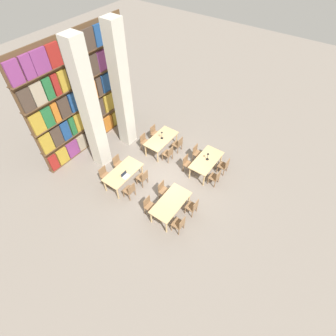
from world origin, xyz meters
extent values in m
plane|color=gray|center=(0.00, 0.00, 0.00)|extent=(40.00, 40.00, 0.00)
cube|color=brown|center=(0.00, 4.64, 2.75)|extent=(5.86, 0.06, 5.50)
cube|color=brown|center=(0.00, 4.64, 0.01)|extent=(5.86, 0.35, 0.03)
cube|color=maroon|center=(-2.64, 4.61, 0.44)|extent=(0.38, 0.20, 0.81)
cube|color=#B7932D|center=(-2.12, 4.61, 0.44)|extent=(0.53, 0.20, 0.81)
cube|color=#84387A|center=(-1.50, 4.61, 0.44)|extent=(0.62, 0.20, 0.81)
cube|color=tan|center=(-0.93, 4.61, 0.44)|extent=(0.47, 0.20, 0.81)
cube|color=#47382D|center=(-0.52, 4.61, 0.44)|extent=(0.27, 0.20, 0.81)
cube|color=#47382D|center=(-0.13, 4.61, 0.44)|extent=(0.36, 0.20, 0.81)
cube|color=navy|center=(0.37, 4.61, 0.44)|extent=(0.53, 0.20, 0.81)
cube|color=orange|center=(0.97, 4.61, 0.44)|extent=(0.58, 0.20, 0.81)
cube|color=#B7932D|center=(1.67, 4.61, 0.44)|extent=(0.70, 0.20, 0.81)
cube|color=navy|center=(2.29, 4.61, 0.44)|extent=(0.39, 0.20, 0.81)
cube|color=#236B38|center=(2.71, 4.61, 0.44)|extent=(0.35, 0.20, 0.81)
cube|color=brown|center=(0.00, 4.64, 1.11)|extent=(5.86, 0.35, 0.03)
cube|color=#B7932D|center=(-2.57, 4.61, 1.60)|extent=(0.53, 0.20, 0.93)
cube|color=#47382D|center=(-2.02, 4.61, 1.60)|extent=(0.49, 0.20, 0.93)
cube|color=navy|center=(-1.53, 4.61, 1.60)|extent=(0.41, 0.20, 0.93)
cube|color=#236B38|center=(-1.12, 4.61, 1.60)|extent=(0.25, 0.20, 0.93)
cube|color=#B7932D|center=(-0.66, 4.61, 1.60)|extent=(0.59, 0.20, 0.93)
cube|color=navy|center=(0.01, 4.61, 1.60)|extent=(0.61, 0.20, 0.93)
cube|color=#47382D|center=(0.63, 4.61, 1.60)|extent=(0.56, 0.20, 0.93)
cube|color=#B7932D|center=(1.31, 4.61, 1.60)|extent=(0.66, 0.20, 0.93)
cube|color=#47382D|center=(1.89, 4.61, 1.60)|extent=(0.43, 0.20, 0.93)
cube|color=tan|center=(2.35, 4.61, 1.60)|extent=(0.39, 0.20, 0.93)
cube|color=#47382D|center=(2.76, 4.61, 1.60)|extent=(0.25, 0.20, 0.93)
cube|color=brown|center=(0.00, 4.64, 2.22)|extent=(5.86, 0.35, 0.03)
cube|color=#B7932D|center=(-2.57, 4.61, 2.68)|extent=(0.53, 0.20, 0.90)
cube|color=#236B38|center=(-2.07, 4.61, 2.68)|extent=(0.43, 0.20, 0.90)
cube|color=orange|center=(-1.66, 4.61, 2.68)|extent=(0.27, 0.20, 0.90)
cube|color=#47382D|center=(-1.22, 4.61, 2.68)|extent=(0.51, 0.20, 0.90)
cube|color=navy|center=(-0.59, 4.61, 2.68)|extent=(0.61, 0.20, 0.90)
cube|color=#84387A|center=(0.02, 4.61, 2.68)|extent=(0.52, 0.20, 0.90)
cube|color=orange|center=(0.50, 4.61, 2.68)|extent=(0.37, 0.20, 0.90)
cube|color=#47382D|center=(0.89, 4.61, 2.68)|extent=(0.28, 0.20, 0.90)
cube|color=navy|center=(1.38, 4.61, 2.68)|extent=(0.59, 0.20, 0.90)
cube|color=orange|center=(1.89, 4.61, 2.68)|extent=(0.32, 0.20, 0.90)
cube|color=orange|center=(2.30, 4.61, 2.68)|extent=(0.40, 0.20, 0.90)
cube|color=#B7932D|center=(2.69, 4.61, 2.68)|extent=(0.31, 0.20, 0.90)
cube|color=brown|center=(0.00, 4.64, 3.32)|extent=(5.86, 0.35, 0.03)
cube|color=#47382D|center=(-2.59, 4.61, 3.78)|extent=(0.48, 0.20, 0.90)
cube|color=tan|center=(-2.06, 4.61, 3.78)|extent=(0.49, 0.20, 0.90)
cube|color=#236B38|center=(-1.59, 4.61, 3.78)|extent=(0.35, 0.20, 0.90)
cube|color=maroon|center=(-1.23, 4.61, 3.78)|extent=(0.26, 0.20, 0.90)
cube|color=#B7932D|center=(-0.84, 4.61, 3.78)|extent=(0.40, 0.20, 0.90)
cube|color=#47382D|center=(-0.47, 4.61, 3.78)|extent=(0.28, 0.20, 0.90)
cube|color=#B7932D|center=(0.03, 4.61, 3.78)|extent=(0.68, 0.20, 0.90)
cube|color=#47382D|center=(0.75, 4.61, 3.78)|extent=(0.68, 0.20, 0.90)
cube|color=#84387A|center=(1.44, 4.61, 3.78)|extent=(0.65, 0.20, 0.90)
cube|color=tan|center=(2.00, 4.61, 3.78)|extent=(0.36, 0.20, 0.90)
cube|color=#84387A|center=(2.53, 4.61, 3.78)|extent=(0.63, 0.20, 0.90)
cube|color=brown|center=(0.00, 4.64, 4.42)|extent=(5.86, 0.35, 0.03)
cube|color=#84387A|center=(-2.58, 4.61, 4.87)|extent=(0.51, 0.20, 0.89)
cube|color=#84387A|center=(-2.05, 4.61, 4.87)|extent=(0.41, 0.20, 0.89)
cube|color=#84387A|center=(-1.50, 4.61, 4.87)|extent=(0.64, 0.20, 0.89)
cube|color=maroon|center=(-0.89, 4.61, 4.87)|extent=(0.54, 0.20, 0.89)
cube|color=#236B38|center=(-0.41, 4.61, 4.87)|extent=(0.32, 0.20, 0.89)
cube|color=navy|center=(0.14, 4.61, 4.87)|extent=(0.69, 0.20, 0.89)
cube|color=#47382D|center=(0.85, 4.61, 4.87)|extent=(0.66, 0.20, 0.89)
cube|color=navy|center=(1.49, 4.61, 4.87)|extent=(0.53, 0.20, 0.89)
cube|color=#236B38|center=(1.94, 4.61, 4.87)|extent=(0.30, 0.20, 0.89)
cube|color=#B7932D|center=(2.42, 4.61, 4.87)|extent=(0.61, 0.20, 0.89)
cube|color=beige|center=(-0.95, 3.13, 3.00)|extent=(0.63, 0.63, 6.00)
cube|color=beige|center=(0.95, 3.13, 3.00)|extent=(0.63, 0.63, 6.00)
cube|color=tan|center=(-1.48, -1.32, 0.74)|extent=(1.80, 0.90, 0.04)
cylinder|color=tan|center=(-2.30, -1.69, 0.36)|extent=(0.07, 0.07, 0.72)
cylinder|color=tan|center=(-0.66, -1.69, 0.36)|extent=(0.07, 0.07, 0.72)
cylinder|color=tan|center=(-2.30, -0.95, 0.36)|extent=(0.07, 0.07, 0.72)
cylinder|color=tan|center=(-0.66, -0.95, 0.36)|extent=(0.07, 0.07, 0.72)
cylinder|color=olive|center=(-2.13, -1.82, 0.20)|extent=(0.04, 0.04, 0.40)
cylinder|color=olive|center=(-1.77, -1.82, 0.20)|extent=(0.04, 0.04, 0.40)
cylinder|color=olive|center=(-2.13, -2.16, 0.20)|extent=(0.04, 0.04, 0.40)
cylinder|color=olive|center=(-1.77, -2.16, 0.20)|extent=(0.04, 0.04, 0.40)
cube|color=olive|center=(-1.95, -1.99, 0.42)|extent=(0.42, 0.40, 0.04)
cube|color=olive|center=(-1.95, -2.18, 0.65)|extent=(0.40, 0.03, 0.42)
cylinder|color=olive|center=(-1.77, -0.82, 0.20)|extent=(0.04, 0.04, 0.40)
cylinder|color=olive|center=(-2.13, -0.82, 0.20)|extent=(0.04, 0.04, 0.40)
cylinder|color=olive|center=(-1.77, -0.48, 0.20)|extent=(0.04, 0.04, 0.40)
cylinder|color=olive|center=(-2.13, -0.48, 0.20)|extent=(0.04, 0.04, 0.40)
cube|color=olive|center=(-1.95, -0.65, 0.42)|extent=(0.42, 0.40, 0.04)
cube|color=olive|center=(-1.95, -0.47, 0.65)|extent=(0.40, 0.03, 0.42)
cylinder|color=olive|center=(-1.16, -1.82, 0.20)|extent=(0.04, 0.04, 0.40)
cylinder|color=olive|center=(-0.80, -1.82, 0.20)|extent=(0.04, 0.04, 0.40)
cylinder|color=olive|center=(-1.16, -2.16, 0.20)|extent=(0.04, 0.04, 0.40)
cylinder|color=olive|center=(-0.80, -2.16, 0.20)|extent=(0.04, 0.04, 0.40)
cube|color=olive|center=(-0.98, -1.99, 0.42)|extent=(0.42, 0.40, 0.04)
cube|color=olive|center=(-0.98, -2.18, 0.65)|extent=(0.40, 0.03, 0.42)
cylinder|color=olive|center=(-0.80, -0.82, 0.20)|extent=(0.04, 0.04, 0.40)
cylinder|color=olive|center=(-1.16, -0.82, 0.20)|extent=(0.04, 0.04, 0.40)
cylinder|color=olive|center=(-0.80, -0.48, 0.20)|extent=(0.04, 0.04, 0.40)
cylinder|color=olive|center=(-1.16, -0.48, 0.20)|extent=(0.04, 0.04, 0.40)
cube|color=olive|center=(-0.98, -0.65, 0.42)|extent=(0.42, 0.40, 0.04)
cube|color=olive|center=(-0.98, -0.47, 0.65)|extent=(0.40, 0.03, 0.42)
cube|color=tan|center=(1.39, -1.31, 0.74)|extent=(1.80, 0.90, 0.04)
cylinder|color=tan|center=(0.57, -1.68, 0.36)|extent=(0.07, 0.07, 0.72)
cylinder|color=tan|center=(2.21, -1.68, 0.36)|extent=(0.07, 0.07, 0.72)
cylinder|color=tan|center=(0.57, -0.94, 0.36)|extent=(0.07, 0.07, 0.72)
cylinder|color=tan|center=(2.21, -0.94, 0.36)|extent=(0.07, 0.07, 0.72)
cylinder|color=olive|center=(0.76, -1.81, 0.20)|extent=(0.04, 0.04, 0.40)
cylinder|color=olive|center=(1.12, -1.81, 0.20)|extent=(0.04, 0.04, 0.40)
cylinder|color=olive|center=(0.76, -2.15, 0.20)|extent=(0.04, 0.04, 0.40)
cylinder|color=olive|center=(1.12, -2.15, 0.20)|extent=(0.04, 0.04, 0.40)
cube|color=olive|center=(0.94, -1.98, 0.42)|extent=(0.42, 0.40, 0.04)
cube|color=olive|center=(0.94, -2.17, 0.65)|extent=(0.40, 0.03, 0.42)
cylinder|color=olive|center=(1.12, -0.81, 0.20)|extent=(0.04, 0.04, 0.40)
cylinder|color=olive|center=(0.76, -0.81, 0.20)|extent=(0.04, 0.04, 0.40)
cylinder|color=olive|center=(1.12, -0.47, 0.20)|extent=(0.04, 0.04, 0.40)
cylinder|color=olive|center=(0.76, -0.47, 0.20)|extent=(0.04, 0.04, 0.40)
cube|color=olive|center=(0.94, -0.64, 0.42)|extent=(0.42, 0.40, 0.04)
cube|color=olive|center=(0.94, -0.46, 0.65)|extent=(0.40, 0.03, 0.42)
cylinder|color=olive|center=(1.62, -1.81, 0.20)|extent=(0.04, 0.04, 0.40)
cylinder|color=olive|center=(1.98, -1.81, 0.20)|extent=(0.04, 0.04, 0.40)
cylinder|color=olive|center=(1.62, -2.15, 0.20)|extent=(0.04, 0.04, 0.40)
cylinder|color=olive|center=(1.98, -2.15, 0.20)|extent=(0.04, 0.04, 0.40)
cube|color=olive|center=(1.80, -1.98, 0.42)|extent=(0.42, 0.40, 0.04)
cube|color=olive|center=(1.80, -2.17, 0.65)|extent=(0.40, 0.03, 0.42)
cylinder|color=olive|center=(1.98, -0.81, 0.20)|extent=(0.04, 0.04, 0.40)
cylinder|color=olive|center=(1.62, -0.81, 0.20)|extent=(0.04, 0.04, 0.40)
cylinder|color=olive|center=(1.98, -0.47, 0.20)|extent=(0.04, 0.04, 0.40)
cylinder|color=olive|center=(1.62, -0.47, 0.20)|extent=(0.04, 0.04, 0.40)
cube|color=olive|center=(1.80, -0.64, 0.42)|extent=(0.42, 0.40, 0.04)
cube|color=olive|center=(1.80, -0.46, 0.65)|extent=(0.40, 0.03, 0.42)
cylinder|color=black|center=(1.42, -1.32, 0.77)|extent=(0.14, 0.14, 0.01)
cylinder|color=black|center=(1.42, -1.32, 0.93)|extent=(0.02, 0.02, 0.32)
cone|color=black|center=(1.42, -1.32, 1.13)|extent=(0.11, 0.11, 0.07)
cube|color=tan|center=(-1.39, 1.30, 0.74)|extent=(1.80, 0.90, 0.04)
cylinder|color=tan|center=(-2.21, 0.93, 0.36)|extent=(0.07, 0.07, 0.72)
cylinder|color=tan|center=(-0.57, 0.93, 0.36)|extent=(0.07, 0.07, 0.72)
cylinder|color=tan|center=(-2.21, 1.68, 0.36)|extent=(0.07, 0.07, 0.72)
cylinder|color=tan|center=(-0.57, 1.68, 0.36)|extent=(0.07, 0.07, 0.72)
cylinder|color=olive|center=(-2.00, 0.80, 0.20)|extent=(0.04, 0.04, 0.40)
cylinder|color=olive|center=(-1.64, 0.80, 0.20)|extent=(0.04, 0.04, 0.40)
cylinder|color=olive|center=(-2.00, 0.46, 0.20)|extent=(0.04, 0.04, 0.40)
cylinder|color=olive|center=(-1.64, 0.46, 0.20)|extent=(0.04, 0.04, 0.40)
cube|color=olive|center=(-1.82, 0.63, 0.42)|extent=(0.42, 0.40, 0.04)
cube|color=olive|center=(-1.82, 0.45, 0.65)|extent=(0.40, 0.03, 0.42)
cylinder|color=olive|center=(-1.64, 1.81, 0.20)|extent=(0.04, 0.04, 0.40)
cylinder|color=olive|center=(-2.00, 1.81, 0.20)|extent=(0.04, 0.04, 0.40)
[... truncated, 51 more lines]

